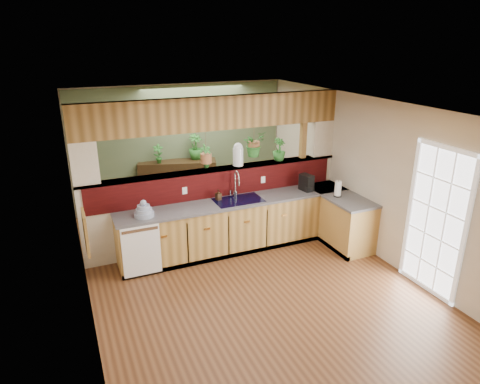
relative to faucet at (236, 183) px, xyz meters
name	(u,v)px	position (x,y,z in m)	size (l,w,h in m)	color
ground	(248,277)	(-0.27, -1.13, -1.16)	(4.60, 7.00, 0.01)	#512E19
ceiling	(250,108)	(-0.27, -1.13, 1.44)	(4.60, 7.00, 0.01)	brown
wall_back	(181,146)	(-0.27, 2.37, 0.14)	(4.60, 0.02, 2.60)	beige
wall_front	(447,355)	(-0.27, -4.63, 0.14)	(4.60, 0.02, 2.60)	beige
wall_left	(80,225)	(-2.57, -1.13, 0.14)	(0.02, 7.00, 2.60)	beige
wall_right	(376,179)	(2.03, -1.13, 0.14)	(0.02, 7.00, 2.60)	beige
pass_through_partition	(218,179)	(-0.24, 0.22, 0.03)	(4.60, 0.21, 2.60)	beige
pass_through_ledge	(216,169)	(-0.27, 0.22, 0.21)	(4.60, 0.21, 0.04)	brown
header_beam	(215,113)	(-0.27, 0.22, 1.17)	(4.60, 0.15, 0.55)	brown
sage_backwall	(182,146)	(-0.27, 2.35, 0.14)	(4.55, 0.02, 2.55)	#516444
countertop	(271,221)	(0.56, -0.26, -0.71)	(4.14, 1.52, 0.90)	olive
dishwasher	(142,251)	(-1.75, -0.47, -0.70)	(0.58, 0.03, 0.82)	white
navy_sink	(238,204)	(-0.02, -0.15, -0.34)	(0.82, 0.50, 0.18)	black
french_door	(435,223)	(2.00, -2.43, -0.11)	(0.06, 1.02, 2.16)	white
framed_print	(86,232)	(-2.55, -1.93, 0.39)	(0.04, 0.35, 0.45)	olive
faucet	(236,183)	(0.00, 0.00, 0.00)	(0.21, 0.21, 0.48)	#B7B7B2
dish_stack	(144,211)	(-1.62, -0.21, -0.17)	(0.31, 0.31, 0.27)	#8793AF
soap_dispenser	(218,195)	(-0.33, -0.01, -0.16)	(0.08, 0.09, 0.19)	#332112
coffee_maker	(307,183)	(1.29, -0.20, -0.12)	(0.16, 0.26, 0.29)	black
paper_towel	(338,189)	(1.62, -0.67, -0.12)	(0.14, 0.14, 0.29)	black
glass_jar	(238,154)	(0.13, 0.22, 0.44)	(0.18, 0.18, 0.40)	silver
ledge_plant_right	(279,150)	(0.94, 0.22, 0.44)	(0.23, 0.23, 0.41)	#246122
hanging_plant_a	(206,149)	(-0.45, 0.22, 0.59)	(0.25, 0.21, 0.55)	brown
hanging_plant_b	(254,133)	(0.43, 0.22, 0.78)	(0.49, 0.46, 0.56)	brown
shelving_console	(178,185)	(-0.45, 2.12, -0.66)	(1.61, 0.43, 1.08)	black
shelf_plant_a	(158,154)	(-0.84, 2.12, 0.08)	(0.21, 0.14, 0.40)	#246122
shelf_plant_b	(195,147)	(-0.04, 2.12, 0.15)	(0.30, 0.30, 0.54)	#246122
floor_plant	(220,199)	(0.19, 1.30, -0.79)	(0.66, 0.58, 0.74)	#246122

